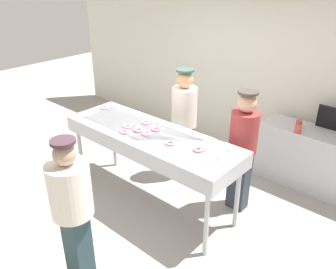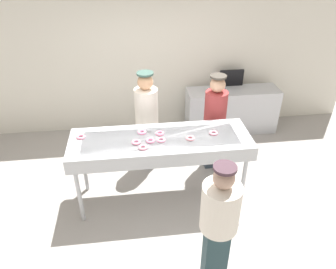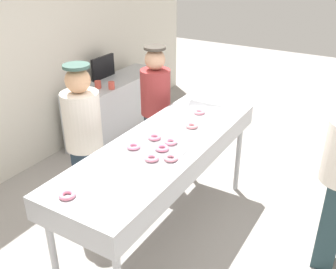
{
  "view_description": "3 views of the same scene",
  "coord_description": "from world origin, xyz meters",
  "px_view_note": "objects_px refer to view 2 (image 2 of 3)",
  "views": [
    {
      "loc": [
        2.71,
        -2.76,
        2.89
      ],
      "look_at": [
        0.2,
        0.1,
        1.04
      ],
      "focal_mm": 37.16,
      "sensor_mm": 36.0,
      "label": 1
    },
    {
      "loc": [
        -0.34,
        -3.57,
        3.32
      ],
      "look_at": [
        0.11,
        0.11,
        1.02
      ],
      "focal_mm": 34.39,
      "sensor_mm": 36.0,
      "label": 2
    },
    {
      "loc": [
        -2.53,
        -1.56,
        2.58
      ],
      "look_at": [
        0.11,
        0.02,
        1.06
      ],
      "focal_mm": 40.61,
      "sensor_mm": 36.0,
      "label": 3
    }
  ],
  "objects_px": {
    "strawberry_donut_2": "(214,133)",
    "paper_cup_0": "(214,89)",
    "strawberry_donut_7": "(143,147)",
    "strawberry_donut_8": "(150,141)",
    "strawberry_donut_6": "(160,133)",
    "paper_cup_1": "(220,93)",
    "worker_assistant": "(147,115)",
    "menu_display": "(231,78)",
    "prep_counter": "(231,110)",
    "strawberry_donut_4": "(81,137)",
    "worker_baker": "(215,117)",
    "strawberry_donut_1": "(136,142)",
    "strawberry_donut_5": "(161,140)",
    "fryer_conveyor": "(161,144)",
    "strawberry_donut_0": "(142,132)",
    "customer_waiting": "(219,222)",
    "strawberry_donut_3": "(190,138)"
  },
  "relations": [
    {
      "from": "strawberry_donut_6",
      "to": "strawberry_donut_3",
      "type": "bearing_deg",
      "value": -24.03
    },
    {
      "from": "strawberry_donut_2",
      "to": "menu_display",
      "type": "distance_m",
      "value": 2.14
    },
    {
      "from": "strawberry_donut_2",
      "to": "strawberry_donut_6",
      "type": "bearing_deg",
      "value": 173.51
    },
    {
      "from": "strawberry_donut_1",
      "to": "paper_cup_0",
      "type": "distance_m",
      "value": 2.38
    },
    {
      "from": "strawberry_donut_1",
      "to": "strawberry_donut_5",
      "type": "distance_m",
      "value": 0.33
    },
    {
      "from": "prep_counter",
      "to": "menu_display",
      "type": "relative_size",
      "value": 3.78
    },
    {
      "from": "strawberry_donut_2",
      "to": "paper_cup_0",
      "type": "height_order",
      "value": "strawberry_donut_2"
    },
    {
      "from": "strawberry_donut_3",
      "to": "strawberry_donut_8",
      "type": "distance_m",
      "value": 0.52
    },
    {
      "from": "strawberry_donut_7",
      "to": "worker_assistant",
      "type": "relative_size",
      "value": 0.07
    },
    {
      "from": "fryer_conveyor",
      "to": "strawberry_donut_1",
      "type": "xyz_separation_m",
      "value": [
        -0.33,
        -0.09,
        0.12
      ]
    },
    {
      "from": "paper_cup_0",
      "to": "strawberry_donut_1",
      "type": "bearing_deg",
      "value": -128.94
    },
    {
      "from": "strawberry_donut_4",
      "to": "paper_cup_1",
      "type": "xyz_separation_m",
      "value": [
        2.28,
        1.45,
        -0.14
      ]
    },
    {
      "from": "strawberry_donut_7",
      "to": "strawberry_donut_8",
      "type": "distance_m",
      "value": 0.18
    },
    {
      "from": "strawberry_donut_0",
      "to": "menu_display",
      "type": "distance_m",
      "value": 2.56
    },
    {
      "from": "strawberry_donut_8",
      "to": "paper_cup_1",
      "type": "relative_size",
      "value": 1.16
    },
    {
      "from": "strawberry_donut_0",
      "to": "prep_counter",
      "type": "xyz_separation_m",
      "value": [
        1.8,
        1.62,
        -0.63
      ]
    },
    {
      "from": "strawberry_donut_2",
      "to": "paper_cup_0",
      "type": "distance_m",
      "value": 1.81
    },
    {
      "from": "strawberry_donut_4",
      "to": "menu_display",
      "type": "height_order",
      "value": "menu_display"
    },
    {
      "from": "strawberry_donut_8",
      "to": "strawberry_donut_7",
      "type": "bearing_deg",
      "value": -125.51
    },
    {
      "from": "strawberry_donut_4",
      "to": "strawberry_donut_7",
      "type": "relative_size",
      "value": 1.0
    },
    {
      "from": "strawberry_donut_6",
      "to": "strawberry_donut_7",
      "type": "xyz_separation_m",
      "value": [
        -0.24,
        -0.32,
        0.0
      ]
    },
    {
      "from": "menu_display",
      "to": "paper_cup_0",
      "type": "bearing_deg",
      "value": -150.13
    },
    {
      "from": "fryer_conveyor",
      "to": "worker_baker",
      "type": "xyz_separation_m",
      "value": [
        0.92,
        0.67,
        -0.02
      ]
    },
    {
      "from": "strawberry_donut_5",
      "to": "customer_waiting",
      "type": "height_order",
      "value": "customer_waiting"
    },
    {
      "from": "strawberry_donut_4",
      "to": "menu_display",
      "type": "relative_size",
      "value": 0.25
    },
    {
      "from": "worker_baker",
      "to": "strawberry_donut_7",
      "type": "bearing_deg",
      "value": 40.53
    },
    {
      "from": "customer_waiting",
      "to": "menu_display",
      "type": "bearing_deg",
      "value": 56.51
    },
    {
      "from": "fryer_conveyor",
      "to": "customer_waiting",
      "type": "xyz_separation_m",
      "value": [
        0.42,
        -1.44,
        0.01
      ]
    },
    {
      "from": "strawberry_donut_6",
      "to": "prep_counter",
      "type": "bearing_deg",
      "value": 47.15
    },
    {
      "from": "paper_cup_0",
      "to": "strawberry_donut_6",
      "type": "bearing_deg",
      "value": -125.11
    },
    {
      "from": "strawberry_donut_8",
      "to": "worker_assistant",
      "type": "relative_size",
      "value": 0.07
    },
    {
      "from": "strawberry_donut_4",
      "to": "strawberry_donut_6",
      "type": "height_order",
      "value": "same"
    },
    {
      "from": "strawberry_donut_0",
      "to": "strawberry_donut_6",
      "type": "xyz_separation_m",
      "value": [
        0.24,
        -0.06,
        0.0
      ]
    },
    {
      "from": "strawberry_donut_8",
      "to": "worker_assistant",
      "type": "height_order",
      "value": "worker_assistant"
    },
    {
      "from": "strawberry_donut_4",
      "to": "strawberry_donut_6",
      "type": "bearing_deg",
      "value": -1.92
    },
    {
      "from": "menu_display",
      "to": "prep_counter",
      "type": "bearing_deg",
      "value": -90.0
    },
    {
      "from": "strawberry_donut_0",
      "to": "paper_cup_0",
      "type": "relative_size",
      "value": 1.16
    },
    {
      "from": "strawberry_donut_5",
      "to": "strawberry_donut_6",
      "type": "xyz_separation_m",
      "value": [
        -0.01,
        0.17,
        0.0
      ]
    },
    {
      "from": "strawberry_donut_5",
      "to": "prep_counter",
      "type": "relative_size",
      "value": 0.07
    },
    {
      "from": "strawberry_donut_6",
      "to": "paper_cup_1",
      "type": "distance_m",
      "value": 1.94
    },
    {
      "from": "strawberry_donut_6",
      "to": "strawberry_donut_7",
      "type": "relative_size",
      "value": 1.0
    },
    {
      "from": "strawberry_donut_8",
      "to": "strawberry_donut_6",
      "type": "bearing_deg",
      "value": 50.57
    },
    {
      "from": "strawberry_donut_0",
      "to": "menu_display",
      "type": "xyz_separation_m",
      "value": [
        1.8,
        1.83,
        -0.04
      ]
    },
    {
      "from": "prep_counter",
      "to": "menu_display",
      "type": "height_order",
      "value": "menu_display"
    },
    {
      "from": "prep_counter",
      "to": "worker_baker",
      "type": "bearing_deg",
      "value": -120.21
    },
    {
      "from": "strawberry_donut_6",
      "to": "menu_display",
      "type": "distance_m",
      "value": 2.45
    },
    {
      "from": "worker_assistant",
      "to": "strawberry_donut_8",
      "type": "bearing_deg",
      "value": 98.81
    },
    {
      "from": "strawberry_donut_6",
      "to": "paper_cup_1",
      "type": "height_order",
      "value": "strawberry_donut_6"
    },
    {
      "from": "strawberry_donut_1",
      "to": "strawberry_donut_5",
      "type": "height_order",
      "value": "same"
    },
    {
      "from": "strawberry_donut_6",
      "to": "menu_display",
      "type": "relative_size",
      "value": 0.25
    }
  ]
}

